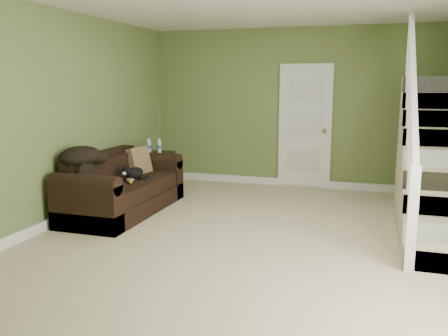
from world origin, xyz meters
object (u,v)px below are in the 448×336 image
Objects in this scene: sofa at (121,190)px; side_table at (156,172)px; cat at (134,173)px; banana at (130,182)px.

sofa is 1.23m from side_table.
sofa is 4.23× the size of cat.
side_table is 1.19m from cat.
side_table reaches higher than banana.
sofa is 2.35× the size of side_table.
banana is at bearing -78.42° from side_table.
cat is at bearing 26.33° from sofa.
side_table is at bearing 62.60° from banana.
side_table is (-0.07, 1.23, 0.02)m from sofa.
cat is 0.22m from banana.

